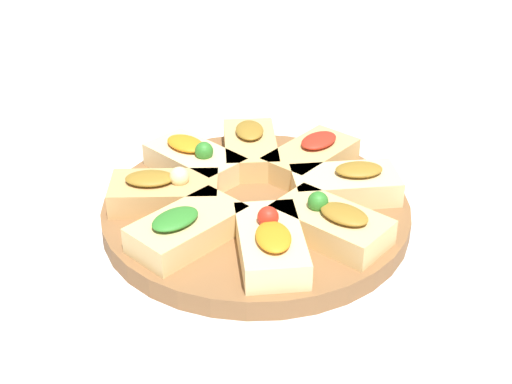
# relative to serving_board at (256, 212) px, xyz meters

# --- Properties ---
(ground_plane) EXTENTS (3.00, 3.00, 0.00)m
(ground_plane) POSITION_rel_serving_board_xyz_m (0.00, 0.00, -0.01)
(ground_plane) COLOR white
(serving_board) EXTENTS (0.30, 0.30, 0.02)m
(serving_board) POSITION_rel_serving_board_xyz_m (0.00, 0.00, 0.00)
(serving_board) COLOR brown
(serving_board) RESTS_ON ground_plane
(focaccia_slice_0) EXTENTS (0.11, 0.12, 0.03)m
(focaccia_slice_0) POSITION_rel_serving_board_xyz_m (0.06, -0.07, 0.02)
(focaccia_slice_0) COLOR tan
(focaccia_slice_0) RESTS_ON serving_board
(focaccia_slice_1) EXTENTS (0.11, 0.06, 0.03)m
(focaccia_slice_1) POSITION_rel_serving_board_xyz_m (0.09, -0.01, 0.02)
(focaccia_slice_1) COLOR tan
(focaccia_slice_1) RESTS_ON serving_board
(focaccia_slice_2) EXTENTS (0.12, 0.11, 0.04)m
(focaccia_slice_2) POSITION_rel_serving_board_xyz_m (0.07, 0.06, 0.03)
(focaccia_slice_2) COLOR #E5C689
(focaccia_slice_2) RESTS_ON serving_board
(focaccia_slice_3) EXTENTS (0.07, 0.11, 0.04)m
(focaccia_slice_3) POSITION_rel_serving_board_xyz_m (0.01, 0.09, 0.03)
(focaccia_slice_3) COLOR tan
(focaccia_slice_3) RESTS_ON serving_board
(focaccia_slice_4) EXTENTS (0.11, 0.12, 0.03)m
(focaccia_slice_4) POSITION_rel_serving_board_xyz_m (-0.06, 0.07, 0.02)
(focaccia_slice_4) COLOR #DBB775
(focaccia_slice_4) RESTS_ON serving_board
(focaccia_slice_5) EXTENTS (0.11, 0.06, 0.04)m
(focaccia_slice_5) POSITION_rel_serving_board_xyz_m (-0.09, 0.00, 0.03)
(focaccia_slice_5) COLOR #E5C689
(focaccia_slice_5) RESTS_ON serving_board
(focaccia_slice_6) EXTENTS (0.12, 0.11, 0.04)m
(focaccia_slice_6) POSITION_rel_serving_board_xyz_m (-0.07, -0.06, 0.03)
(focaccia_slice_6) COLOR #DBB775
(focaccia_slice_6) RESTS_ON serving_board
(focaccia_slice_7) EXTENTS (0.06, 0.11, 0.03)m
(focaccia_slice_7) POSITION_rel_serving_board_xyz_m (-0.00, -0.09, 0.02)
(focaccia_slice_7) COLOR #E5C689
(focaccia_slice_7) RESTS_ON serving_board
(plate_right) EXTENTS (0.20, 0.20, 0.02)m
(plate_right) POSITION_rel_serving_board_xyz_m (0.33, 0.09, -0.00)
(plate_right) COLOR white
(plate_right) RESTS_ON ground_plane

